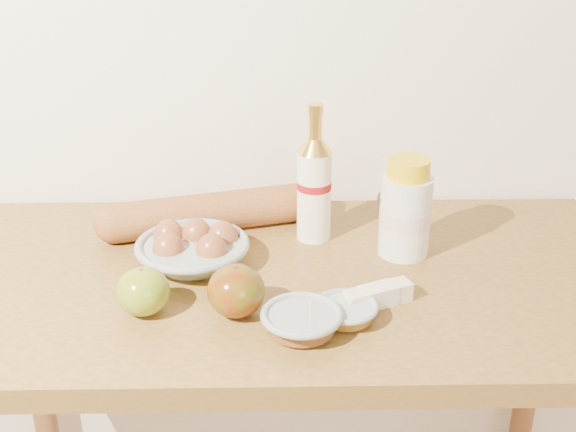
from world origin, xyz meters
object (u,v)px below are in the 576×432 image
object	(u,v)px
table	(288,334)
cream_bottle	(405,211)
baguette	(214,212)
bourbon_bottle	(314,186)
egg_bowl	(193,249)

from	to	relation	value
table	cream_bottle	size ratio (longest dim) A/B	6.81
cream_bottle	baguette	distance (m)	0.36
bourbon_bottle	cream_bottle	distance (m)	0.17
baguette	egg_bowl	bearing A→B (deg)	-115.78
egg_bowl	baguette	xyz separation A→B (m)	(0.03, 0.13, 0.01)
bourbon_bottle	baguette	distance (m)	0.20
bourbon_bottle	table	bearing A→B (deg)	-114.19
bourbon_bottle	baguette	xyz separation A→B (m)	(-0.19, 0.04, -0.07)
table	bourbon_bottle	size ratio (longest dim) A/B	4.73
cream_bottle	egg_bowl	bearing A→B (deg)	-174.97
cream_bottle	baguette	xyz separation A→B (m)	(-0.34, 0.10, -0.05)
table	baguette	distance (m)	0.27
bourbon_bottle	baguette	bearing A→B (deg)	165.19
table	egg_bowl	world-z (taller)	egg_bowl
bourbon_bottle	egg_bowl	world-z (taller)	bourbon_bottle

